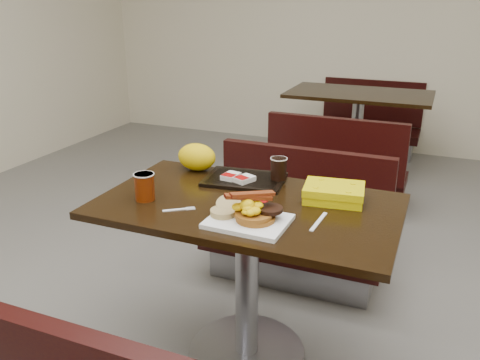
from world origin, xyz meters
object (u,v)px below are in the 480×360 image
at_px(fork, 174,210).
at_px(hashbrown_sleeve_right, 244,179).
at_px(bench_near_n, 294,222).
at_px(tray, 245,179).
at_px(table_near, 247,283).
at_px(coffee_cup_near, 145,187).
at_px(pancake_stack, 255,216).
at_px(knife, 319,222).
at_px(paper_bag, 197,157).
at_px(hashbrown_sleeve_left, 231,176).
at_px(coffee_cup_far, 279,169).
at_px(clamshell, 334,193).
at_px(platter, 248,221).
at_px(bench_far_s, 339,159).
at_px(table_far, 356,135).
at_px(bench_far_n, 368,119).

distance_m(fork, hashbrown_sleeve_right, 0.39).
bearing_deg(bench_near_n, tray, -102.33).
relative_size(table_near, coffee_cup_near, 10.77).
height_order(pancake_stack, fork, pancake_stack).
height_order(knife, paper_bag, paper_bag).
distance_m(tray, hashbrown_sleeve_left, 0.07).
bearing_deg(fork, tray, 35.89).
height_order(coffee_cup_far, paper_bag, paper_bag).
bearing_deg(clamshell, hashbrown_sleeve_right, 169.21).
bearing_deg(table_near, fork, -142.96).
bearing_deg(knife, table_near, -98.59).
relative_size(platter, hashbrown_sleeve_right, 3.39).
relative_size(bench_far_s, paper_bag, 5.38).
bearing_deg(table_far, bench_far_n, 90.00).
bearing_deg(hashbrown_sleeve_right, bench_far_n, 112.58).
relative_size(table_far, hashbrown_sleeve_left, 14.37).
relative_size(pancake_stack, knife, 0.84).
bearing_deg(platter, coffee_cup_near, 175.44).
bearing_deg(coffee_cup_near, fork, -17.27).
relative_size(tray, hashbrown_sleeve_right, 4.11).
relative_size(knife, coffee_cup_far, 1.78).
xyz_separation_m(fork, tray, (0.13, 0.40, 0.01)).
xyz_separation_m(bench_far_s, pancake_stack, (0.10, -2.07, 0.42)).
bearing_deg(paper_bag, coffee_cup_far, -1.71).
relative_size(bench_far_s, hashbrown_sleeve_left, 11.97).
distance_m(knife, tray, 0.51).
bearing_deg(tray, pancake_stack, -69.83).
bearing_deg(hashbrown_sleeve_left, table_near, -42.00).
xyz_separation_m(pancake_stack, hashbrown_sleeve_right, (-0.19, 0.35, -0.00)).
bearing_deg(tray, paper_bag, 161.20).
distance_m(bench_near_n, clamshell, 0.76).
relative_size(table_near, table_far, 1.00).
height_order(bench_near_n, coffee_cup_far, coffee_cup_far).
distance_m(bench_near_n, coffee_cup_near, 1.02).
relative_size(platter, fork, 2.28).
relative_size(platter, paper_bag, 1.55).
relative_size(tray, hashbrown_sleeve_left, 4.18).
xyz_separation_m(coffee_cup_near, coffee_cup_far, (0.44, 0.40, 0.01)).
bearing_deg(platter, paper_bag, 135.58).
xyz_separation_m(knife, hashbrown_sleeve_left, (-0.47, 0.26, 0.03)).
bearing_deg(coffee_cup_far, bench_far_n, 90.77).
xyz_separation_m(table_far, clamshell, (0.31, -2.44, 0.41)).
bearing_deg(coffee_cup_far, table_near, -98.64).
xyz_separation_m(table_far, coffee_cup_near, (-0.40, -2.73, 0.43)).
distance_m(coffee_cup_near, coffee_cup_far, 0.59).
distance_m(table_near, pancake_stack, 0.45).
height_order(table_near, coffee_cup_near, coffee_cup_near).
bearing_deg(knife, bench_far_n, -171.11).
relative_size(bench_near_n, coffee_cup_near, 8.98).
bearing_deg(table_far, bench_near_n, -90.00).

